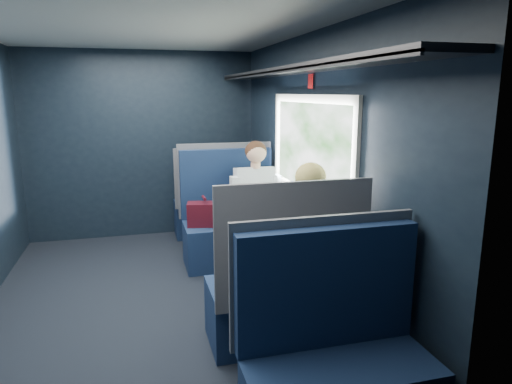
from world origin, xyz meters
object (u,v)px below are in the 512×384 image
object	(u,v)px
laptop	(304,207)
man	(257,199)
seat_row_front	(215,205)
woman	(307,239)
table	(270,223)
bottle_small	(292,195)
seat_row_back	(336,365)
seat_bay_near	(229,224)
cup	(284,196)
seat_bay_far	(281,291)

from	to	relation	value
laptop	man	bearing A→B (deg)	107.56
seat_row_front	woman	world-z (taller)	woman
table	woman	xyz separation A→B (m)	(0.07, -0.71, 0.06)
seat_row_front	bottle_small	size ratio (longest dim) A/B	4.83
table	laptop	distance (m)	0.33
table	seat_row_back	distance (m)	1.82
seat_row_front	woman	size ratio (longest dim) A/B	0.88
seat_bay_near	laptop	world-z (taller)	seat_bay_near
seat_row_front	cup	distance (m)	1.48
seat_row_back	laptop	distance (m)	1.86
table	man	xyz separation A→B (m)	(0.07, 0.70, 0.06)
bottle_small	seat_bay_near	bearing A→B (deg)	126.55
laptop	cup	xyz separation A→B (m)	(-0.02, 0.48, -0.01)
table	seat_row_front	distance (m)	1.82
woman	laptop	world-z (taller)	woman
man	bottle_small	size ratio (longest dim) A/B	5.50
seat_row_front	laptop	size ratio (longest dim) A/B	3.31
seat_bay_near	woman	bearing A→B (deg)	-80.52
laptop	seat_bay_far	bearing A→B (deg)	-120.22
seat_row_front	cup	xyz separation A→B (m)	(0.46, -1.36, 0.38)
seat_bay_near	cup	distance (m)	0.74
seat_bay_far	woman	bearing A→B (deg)	33.82
woman	table	bearing A→B (deg)	95.45
woman	cup	size ratio (longest dim) A/B	13.22
man	bottle_small	world-z (taller)	man
seat_row_back	man	size ratio (longest dim) A/B	0.88
table	seat_row_back	xyz separation A→B (m)	(-0.18, -1.80, -0.25)
bottle_small	cup	world-z (taller)	bottle_small
woman	laptop	bearing A→B (deg)	70.56
bottle_small	cup	bearing A→B (deg)	90.57
bottle_small	laptop	bearing A→B (deg)	-85.38
seat_row_front	bottle_small	xyz separation A→B (m)	(0.46, -1.57, 0.44)
seat_bay_far	seat_row_front	distance (m)	2.67
table	bottle_small	bearing A→B (deg)	39.07
seat_row_back	cup	bearing A→B (deg)	78.36
seat_bay_far	bottle_small	xyz separation A→B (m)	(0.46, 1.10, 0.43)
man	cup	bearing A→B (deg)	-50.85
seat_bay_near	seat_bay_far	xyz separation A→B (m)	(0.01, -1.74, -0.01)
seat_bay_far	laptop	world-z (taller)	seat_bay_far
man	woman	distance (m)	1.41
woman	bottle_small	world-z (taller)	woman
table	bottle_small	size ratio (longest dim) A/B	4.16
seat_bay_near	woman	distance (m)	1.63
seat_row_back	seat_row_front	bearing A→B (deg)	90.00
man	woman	bearing A→B (deg)	-90.00
woman	seat_row_back	bearing A→B (deg)	-102.93
table	cup	distance (m)	0.54
seat_bay_near	table	bearing A→B (deg)	-77.31
seat_row_front	cup	size ratio (longest dim) A/B	11.60
man	laptop	xyz separation A→B (m)	(0.23, -0.74, 0.08)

